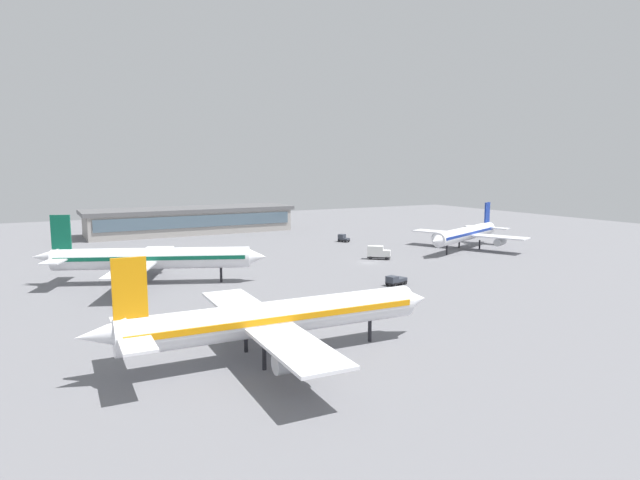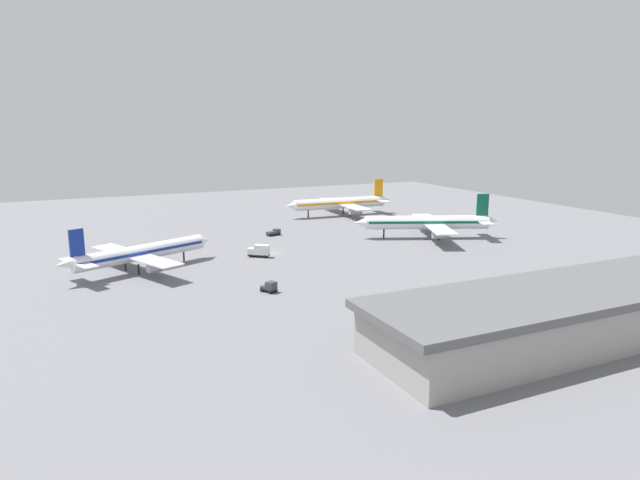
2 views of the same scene
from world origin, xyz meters
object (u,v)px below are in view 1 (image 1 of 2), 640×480
object	(u,v)px
airplane_distant	(274,318)
airplane_taxiing	(466,233)
baggage_tug	(343,238)
airplane_at_gate	(150,258)
catering_truck	(378,252)
pushback_tractor	(396,280)

from	to	relation	value
airplane_distant	airplane_taxiing	bearing A→B (deg)	35.32
airplane_distant	baggage_tug	size ratio (longest dim) A/B	11.84
airplane_at_gate	catering_truck	size ratio (longest dim) A/B	7.67
airplane_taxiing	airplane_at_gate	bearing A→B (deg)	-21.42
airplane_taxiing	airplane_distant	distance (m)	95.98
airplane_taxiing	catering_truck	size ratio (longest dim) A/B	6.88
airplane_distant	pushback_tractor	size ratio (longest dim) A/B	9.29
airplane_at_gate	baggage_tug	bearing A→B (deg)	50.05
airplane_taxiing	baggage_tug	world-z (taller)	airplane_taxiing
airplane_taxiing	pushback_tractor	xyz separation A→B (m)	(43.96, 27.19, -3.47)
airplane_taxiing	catering_truck	world-z (taller)	airplane_taxiing
airplane_taxiing	pushback_tractor	size ratio (longest dim) A/B	8.04
airplane_taxiing	pushback_tractor	bearing A→B (deg)	8.35
baggage_tug	airplane_taxiing	bearing A→B (deg)	-169.86
airplane_at_gate	airplane_taxiing	distance (m)	85.13
airplane_taxiing	catering_truck	distance (m)	30.41
airplane_at_gate	baggage_tug	world-z (taller)	airplane_at_gate
airplane_distant	catering_truck	bearing A→B (deg)	47.68
airplane_at_gate	catering_truck	distance (m)	54.94
pushback_tractor	airplane_distant	bearing A→B (deg)	20.15
catering_truck	pushback_tractor	world-z (taller)	catering_truck
airplane_at_gate	airplane_distant	distance (m)	49.62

